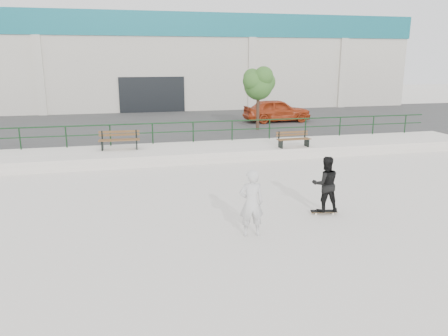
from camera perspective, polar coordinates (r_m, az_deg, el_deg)
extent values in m
plane|color=silver|center=(11.65, -0.04, -8.89)|extent=(120.00, 120.00, 0.00)
cube|color=beige|center=(20.55, -6.17, 1.93)|extent=(30.00, 3.00, 0.50)
cube|color=#383838|center=(28.87, -8.35, 5.38)|extent=(60.00, 14.00, 0.50)
cylinder|color=#133519|center=(21.60, -6.70, 5.88)|extent=(28.00, 0.06, 0.06)
cylinder|color=#133519|center=(21.67, -6.67, 4.70)|extent=(28.00, 0.05, 0.05)
cylinder|color=#133519|center=(22.00, -25.10, 3.48)|extent=(0.06, 0.06, 1.00)
cylinder|color=#133519|center=(21.68, -19.92, 3.83)|extent=(0.06, 0.06, 1.00)
cylinder|color=#133519|center=(21.54, -14.63, 4.15)|extent=(0.06, 0.06, 1.00)
cylinder|color=#133519|center=(21.58, -9.31, 4.44)|extent=(0.06, 0.06, 1.00)
cylinder|color=#133519|center=(21.81, -4.05, 4.69)|extent=(0.06, 0.06, 1.00)
cylinder|color=#133519|center=(22.22, 1.07, 4.90)|extent=(0.06, 0.06, 1.00)
cylinder|color=#133519|center=(22.79, 5.96, 5.06)|extent=(0.06, 0.06, 1.00)
cylinder|color=#133519|center=(23.52, 10.58, 5.18)|extent=(0.06, 0.06, 1.00)
cylinder|color=#133519|center=(24.40, 14.90, 5.26)|extent=(0.06, 0.06, 1.00)
cylinder|color=#133519|center=(25.40, 18.90, 5.30)|extent=(0.06, 0.06, 1.00)
cylinder|color=#133519|center=(26.52, 22.59, 5.33)|extent=(0.06, 0.06, 1.00)
cube|color=beige|center=(42.51, -10.31, 13.14)|extent=(44.00, 16.00, 8.00)
cube|color=#176673|center=(42.59, -10.50, 17.31)|extent=(44.20, 16.20, 1.80)
cube|color=black|center=(34.60, -9.35, 9.02)|extent=(5.00, 0.15, 3.20)
cube|color=beige|center=(34.81, -22.91, 10.63)|extent=(0.60, 0.25, 6.20)
cube|color=beige|center=(35.93, 3.66, 11.76)|extent=(0.60, 0.25, 6.20)
cube|color=beige|center=(39.02, 15.20, 11.49)|extent=(0.60, 0.25, 6.20)
cube|color=brown|center=(20.37, -13.53, 3.50)|extent=(1.85, 0.19, 0.04)
cube|color=brown|center=(20.55, -13.51, 3.59)|extent=(1.85, 0.19, 0.04)
cube|color=brown|center=(20.73, -13.49, 3.68)|extent=(1.85, 0.19, 0.04)
cube|color=brown|center=(20.78, -13.52, 4.25)|extent=(1.84, 0.11, 0.10)
cube|color=brown|center=(20.76, -13.54, 4.64)|extent=(1.84, 0.11, 0.10)
cube|color=black|center=(20.64, -15.61, 2.86)|extent=(0.08, 0.51, 0.43)
cube|color=black|center=(20.83, -15.63, 4.14)|extent=(0.06, 0.05, 0.43)
cube|color=black|center=(20.58, -11.33, 3.08)|extent=(0.08, 0.51, 0.43)
cube|color=black|center=(20.76, -11.39, 4.35)|extent=(0.06, 0.05, 0.43)
cube|color=brown|center=(20.62, 9.30, 3.67)|extent=(1.61, 0.17, 0.04)
cube|color=brown|center=(20.76, 9.11, 3.74)|extent=(1.61, 0.17, 0.04)
cube|color=brown|center=(20.90, 8.93, 3.82)|extent=(1.61, 0.17, 0.04)
cube|color=brown|center=(20.94, 8.87, 4.31)|extent=(1.61, 0.10, 0.09)
cube|color=brown|center=(20.92, 8.88, 4.65)|extent=(1.61, 0.10, 0.09)
cube|color=black|center=(20.53, 7.39, 3.13)|extent=(0.07, 0.45, 0.37)
cube|color=black|center=(20.67, 7.17, 4.25)|extent=(0.06, 0.05, 0.37)
cube|color=black|center=(21.08, 10.75, 3.29)|extent=(0.07, 0.45, 0.37)
cube|color=black|center=(21.22, 10.52, 4.37)|extent=(0.06, 0.05, 0.37)
cylinder|color=#483424|center=(25.59, 4.44, 7.42)|extent=(0.18, 0.18, 2.18)
sphere|color=#235920|center=(25.47, 4.50, 10.67)|extent=(1.64, 1.64, 1.64)
sphere|color=#235920|center=(25.86, 5.30, 11.11)|extent=(1.27, 1.27, 1.27)
sphere|color=#235920|center=(25.17, 3.84, 11.27)|extent=(1.18, 1.18, 1.18)
sphere|color=#235920|center=(25.15, 5.19, 11.86)|extent=(1.09, 1.09, 1.09)
sphere|color=#235920|center=(25.71, 3.68, 11.74)|extent=(1.00, 1.00, 1.00)
imported|color=#AA3514|center=(29.14, 6.93, 7.49)|extent=(4.41, 1.83, 1.49)
cube|color=black|center=(13.56, 12.91, -5.50)|extent=(0.80, 0.35, 0.02)
cube|color=brown|center=(13.57, 12.90, -5.56)|extent=(0.80, 0.35, 0.01)
cube|color=#A7A8AD|center=(13.51, 11.83, -5.70)|extent=(0.09, 0.17, 0.03)
cube|color=#A7A8AD|center=(13.65, 13.95, -5.62)|extent=(0.09, 0.17, 0.03)
cylinder|color=white|center=(13.43, 11.92, -5.90)|extent=(0.06, 0.04, 0.06)
cylinder|color=white|center=(13.60, 11.73, -5.63)|extent=(0.06, 0.04, 0.06)
cylinder|color=white|center=(13.57, 14.06, -5.82)|extent=(0.06, 0.04, 0.06)
cylinder|color=white|center=(13.74, 13.84, -5.55)|extent=(0.06, 0.04, 0.06)
imported|color=black|center=(13.31, 13.10, -2.05)|extent=(0.90, 0.75, 1.68)
imported|color=silver|center=(11.41, 3.59, -4.60)|extent=(0.69, 0.48, 1.80)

